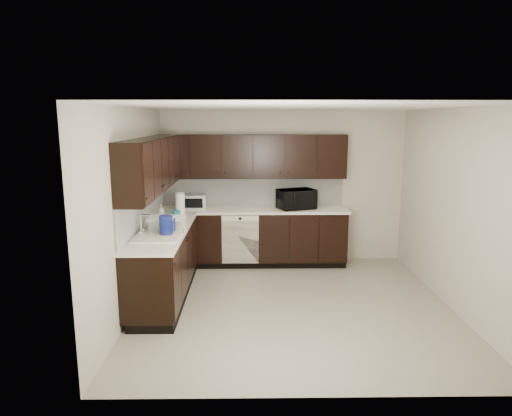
{
  "coord_description": "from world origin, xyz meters",
  "views": [
    {
      "loc": [
        -0.55,
        -5.53,
        2.36
      ],
      "look_at": [
        -0.46,
        0.6,
        1.16
      ],
      "focal_mm": 32.0,
      "sensor_mm": 36.0,
      "label": 1
    }
  ],
  "objects": [
    {
      "name": "ceiling",
      "position": [
        0.0,
        0.0,
        2.5
      ],
      "size": [
        4.0,
        4.0,
        0.0
      ],
      "primitive_type": "plane",
      "rotation": [
        3.14,
        0.0,
        0.0
      ],
      "color": "white",
      "rests_on": "wall_back"
    },
    {
      "name": "floor",
      "position": [
        0.0,
        0.0,
        0.0
      ],
      "size": [
        4.0,
        4.0,
        0.0
      ],
      "primitive_type": "plane",
      "color": "gray",
      "rests_on": "ground"
    },
    {
      "name": "wall_front",
      "position": [
        0.0,
        -2.0,
        1.25
      ],
      "size": [
        4.0,
        0.02,
        2.5
      ],
      "primitive_type": "cube",
      "color": "#BBB4A0",
      "rests_on": "floor"
    },
    {
      "name": "toaster_oven",
      "position": [
        -1.44,
        1.69,
        1.06
      ],
      "size": [
        0.38,
        0.29,
        0.23
      ],
      "primitive_type": "cube",
      "rotation": [
        0.0,
        0.0,
        0.05
      ],
      "color": "silver",
      "rests_on": "countertop"
    },
    {
      "name": "sink",
      "position": [
        -1.68,
        -0.01,
        0.88
      ],
      "size": [
        0.54,
        0.82,
        0.42
      ],
      "color": "beige",
      "rests_on": "countertop"
    },
    {
      "name": "countertop",
      "position": [
        -1.01,
        1.11,
        0.92
      ],
      "size": [
        3.03,
        2.83,
        0.04
      ],
      "color": "white",
      "rests_on": "lower_cabinets"
    },
    {
      "name": "teal_tumbler",
      "position": [
        -1.53,
        0.45,
        1.05
      ],
      "size": [
        0.12,
        0.12,
        0.22
      ],
      "primitive_type": "cylinder",
      "rotation": [
        0.0,
        0.0,
        -0.21
      ],
      "color": "#0B6B7C",
      "rests_on": "countertop"
    },
    {
      "name": "dishwasher",
      "position": [
        -0.7,
        1.41,
        0.55
      ],
      "size": [
        0.58,
        0.04,
        0.78
      ],
      "color": "beige",
      "rests_on": "lower_cabinets"
    },
    {
      "name": "blue_pitcher",
      "position": [
        -1.58,
        -0.04,
        1.07
      ],
      "size": [
        0.2,
        0.2,
        0.25
      ],
      "primitive_type": "cylinder",
      "rotation": [
        0.0,
        0.0,
        -0.22
      ],
      "color": "navy",
      "rests_on": "countertop"
    },
    {
      "name": "wall_left",
      "position": [
        -2.0,
        0.0,
        1.25
      ],
      "size": [
        0.02,
        4.0,
        2.5
      ],
      "primitive_type": "cube",
      "color": "#BBB4A0",
      "rests_on": "floor"
    },
    {
      "name": "soap_bottle_a",
      "position": [
        -1.48,
        0.48,
        1.05
      ],
      "size": [
        0.13,
        0.13,
        0.21
      ],
      "primitive_type": "imported",
      "rotation": [
        0.0,
        0.0,
        0.43
      ],
      "color": "gray",
      "rests_on": "countertop"
    },
    {
      "name": "wall_back",
      "position": [
        0.0,
        2.0,
        1.25
      ],
      "size": [
        4.0,
        0.02,
        2.5
      ],
      "primitive_type": "cube",
      "color": "#BBB4A0",
      "rests_on": "floor"
    },
    {
      "name": "soap_bottle_b",
      "position": [
        -1.8,
        0.8,
        1.06
      ],
      "size": [
        0.11,
        0.11,
        0.23
      ],
      "primitive_type": "imported",
      "rotation": [
        0.0,
        0.0,
        -0.21
      ],
      "color": "gray",
      "rests_on": "countertop"
    },
    {
      "name": "microwave",
      "position": [
        0.2,
        1.67,
        1.1
      ],
      "size": [
        0.67,
        0.56,
        0.31
      ],
      "primitive_type": "imported",
      "rotation": [
        0.0,
        0.0,
        0.37
      ],
      "color": "black",
      "rests_on": "countertop"
    },
    {
      "name": "upper_cabinets",
      "position": [
        -1.1,
        1.2,
        1.77
      ],
      "size": [
        3.0,
        2.8,
        0.7
      ],
      "color": "black",
      "rests_on": "wall_back"
    },
    {
      "name": "lower_cabinets",
      "position": [
        -1.01,
        1.11,
        0.41
      ],
      "size": [
        3.0,
        2.8,
        0.9
      ],
      "color": "black",
      "rests_on": "floor"
    },
    {
      "name": "storage_bin",
      "position": [
        -1.62,
        0.22,
        1.03
      ],
      "size": [
        0.47,
        0.37,
        0.17
      ],
      "primitive_type": "cube",
      "rotation": [
        0.0,
        0.0,
        0.11
      ],
      "color": "white",
      "rests_on": "countertop"
    },
    {
      "name": "paper_towel_roll",
      "position": [
        -1.62,
        1.35,
        1.09
      ],
      "size": [
        0.14,
        0.14,
        0.31
      ],
      "primitive_type": "cylinder",
      "rotation": [
        0.0,
        0.0,
        -0.0
      ],
      "color": "white",
      "rests_on": "countertop"
    },
    {
      "name": "wall_right",
      "position": [
        2.0,
        0.0,
        1.25
      ],
      "size": [
        0.02,
        4.0,
        2.5
      ],
      "primitive_type": "cube",
      "color": "#BBB4A0",
      "rests_on": "floor"
    },
    {
      "name": "backsplash",
      "position": [
        -1.22,
        1.32,
        1.18
      ],
      "size": [
        3.0,
        2.8,
        0.48
      ],
      "color": "white",
      "rests_on": "countertop"
    }
  ]
}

